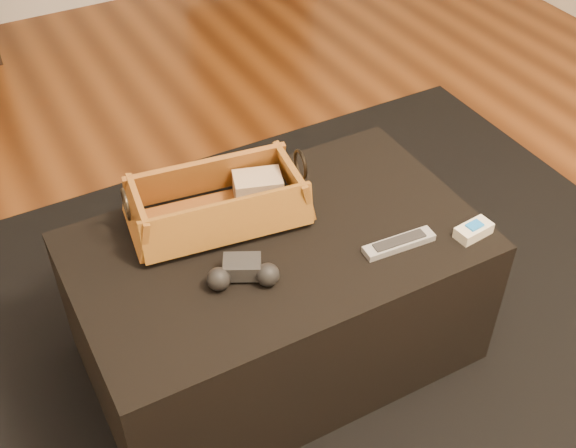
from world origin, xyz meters
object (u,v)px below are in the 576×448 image
wicker_basket (218,204)px  cream_gadget (474,230)px  ottoman (278,299)px  silver_remote (399,243)px  game_controller (243,273)px  tv_remote (212,218)px

wicker_basket → cream_gadget: wicker_basket is taller
ottoman → silver_remote: size_ratio=5.35×
game_controller → cream_gadget: bearing=-12.6°
wicker_basket → silver_remote: bearing=-41.0°
ottoman → silver_remote: bearing=-32.6°
tv_remote → wicker_basket: 0.04m
cream_gadget → game_controller: bearing=167.4°
ottoman → tv_remote: (-0.12, 0.12, 0.24)m
wicker_basket → ottoman: bearing=-56.0°
ottoman → silver_remote: silver_remote is taller
tv_remote → cream_gadget: bearing=-29.9°
ottoman → tv_remote: size_ratio=4.29×
tv_remote → silver_remote: size_ratio=1.25×
silver_remote → cream_gadget: (0.18, -0.05, 0.01)m
ottoman → game_controller: 0.29m
cream_gadget → ottoman: bearing=153.8°
ottoman → game_controller: game_controller is taller
ottoman → wicker_basket: wicker_basket is taller
ottoman → tv_remote: tv_remote is taller
tv_remote → cream_gadget: (0.55, -0.34, -0.01)m
silver_remote → cream_gadget: cream_gadget is taller
ottoman → cream_gadget: bearing=-26.2°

